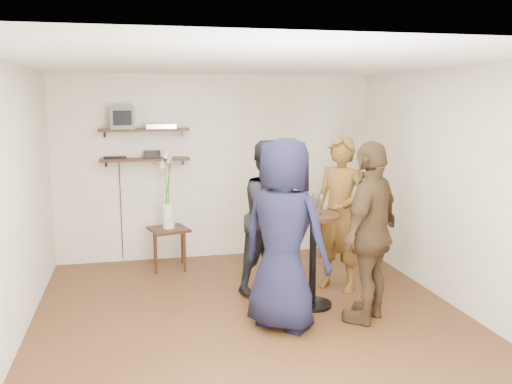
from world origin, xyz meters
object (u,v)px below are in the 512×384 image
drinks_table (313,247)px  person_brown (371,233)px  side_table (169,235)px  person_navy (284,235)px  person_plaid (340,214)px  person_dark (272,217)px  crt_monitor (123,118)px  dvd_deck (161,126)px  radio (152,154)px

drinks_table → person_brown: bearing=-47.8°
side_table → person_navy: (0.99, -2.16, 0.49)m
person_plaid → person_dark: person_plaid is taller
side_table → person_dark: (1.14, -1.11, 0.43)m
side_table → person_brown: (1.89, -2.18, 0.46)m
crt_monitor → drinks_table: (2.00, -2.05, -1.35)m
dvd_deck → person_plaid: 2.73m
dvd_deck → person_dark: 2.13m
crt_monitor → radio: 0.62m
crt_monitor → drinks_table: 3.16m
crt_monitor → drinks_table: bearing=-45.8°
person_plaid → radio: bearing=-170.2°
radio → person_brown: (2.07, -2.54, -0.59)m
side_table → person_dark: 1.65m
crt_monitor → side_table: size_ratio=0.55×
person_plaid → person_brown: size_ratio=0.99×
person_brown → side_table: bearing=-91.2°
dvd_deck → drinks_table: size_ratio=0.38×
person_dark → person_brown: size_ratio=0.97×
side_table → person_plaid: bearing=-32.7°
drinks_table → dvd_deck: bearing=126.1°
crt_monitor → person_brown: bearing=-46.2°
radio → person_brown: bearing=-50.8°
dvd_deck → radio: (-0.13, 0.00, -0.38)m
drinks_table → person_navy: person_navy is taller
crt_monitor → person_dark: (1.68, -1.47, -1.12)m
radio → drinks_table: (1.62, -2.05, -0.85)m
crt_monitor → drinks_table: size_ratio=0.31×
person_dark → person_navy: size_ratio=0.94×
crt_monitor → person_plaid: crt_monitor is taller
dvd_deck → person_dark: dvd_deck is taller
person_dark → crt_monitor: bearing=110.7°
side_table → crt_monitor: bearing=146.6°
crt_monitor → person_brown: (2.44, -2.54, -1.09)m
radio → person_navy: bearing=-65.3°
dvd_deck → person_brown: size_ratio=0.22×
person_dark → person_plaid: bearing=-37.6°
drinks_table → person_dark: bearing=118.2°
person_plaid → crt_monitor: bearing=-165.8°
dvd_deck → crt_monitor: bearing=180.0°
person_navy → person_dark: bearing=-53.5°
dvd_deck → radio: 0.40m
drinks_table → person_dark: person_dark is taller
crt_monitor → drinks_table: crt_monitor is taller
radio → side_table: (0.17, -0.36, -1.05)m
dvd_deck → person_dark: bearing=-51.1°
person_navy → person_brown: 0.91m
side_table → person_plaid: (1.93, -1.24, 0.45)m
drinks_table → person_dark: (-0.31, 0.58, 0.23)m
person_plaid → dvd_deck: bearing=-171.9°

